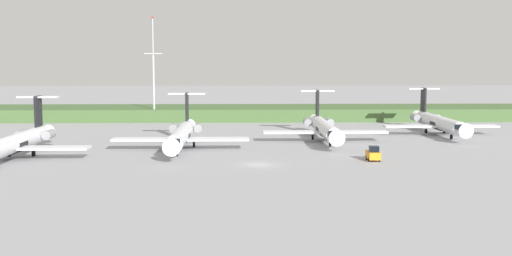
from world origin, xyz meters
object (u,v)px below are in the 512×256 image
at_px(antenna_mast, 154,79).
at_px(baggage_tug, 373,154).
at_px(regional_jet_nearest, 16,142).
at_px(regional_jet_fourth, 438,122).
at_px(regional_jet_third, 324,127).
at_px(regional_jet_second, 182,134).

distance_m(antenna_mast, baggage_tug, 72.36).
height_order(regional_jet_nearest, baggage_tug, regional_jet_nearest).
bearing_deg(baggage_tug, antenna_mast, 124.89).
bearing_deg(regional_jet_fourth, regional_jet_third, -158.81).
height_order(regional_jet_second, regional_jet_fourth, same).
bearing_deg(regional_jet_nearest, baggage_tug, -3.70).
relative_size(regional_jet_second, regional_jet_third, 1.00).
bearing_deg(antenna_mast, baggage_tug, -55.11).
relative_size(regional_jet_fourth, baggage_tug, 9.69).
distance_m(regional_jet_nearest, antenna_mast, 57.43).
bearing_deg(regional_jet_nearest, regional_jet_fourth, 21.33).
bearing_deg(regional_jet_second, antenna_mast, 103.78).
bearing_deg(regional_jet_nearest, antenna_mast, 76.66).
bearing_deg(regional_jet_nearest, regional_jet_third, 21.40).
bearing_deg(baggage_tug, regional_jet_second, 155.99).
distance_m(regional_jet_fourth, antenna_mast, 67.20).
relative_size(regional_jet_fourth, antenna_mast, 1.22).
bearing_deg(baggage_tug, regional_jet_nearest, 176.30).
relative_size(regional_jet_second, baggage_tug, 9.69).
bearing_deg(regional_jet_third, baggage_tug, -79.47).
bearing_deg(baggage_tug, regional_jet_fourth, 58.06).
bearing_deg(regional_jet_fourth, baggage_tug, -121.94).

